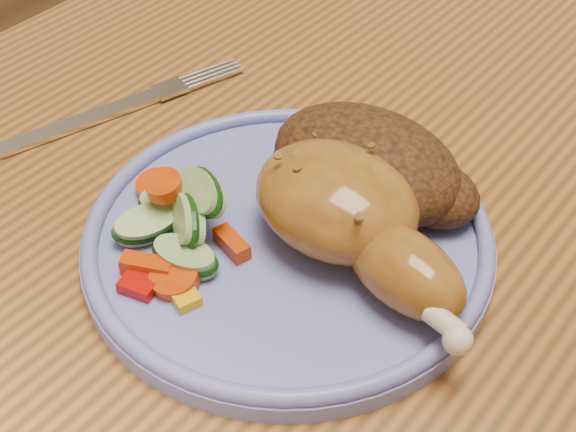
{
  "coord_description": "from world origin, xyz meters",
  "views": [
    {
      "loc": [
        0.11,
        -0.41,
        1.1
      ],
      "look_at": [
        -0.1,
        -0.15,
        0.78
      ],
      "focal_mm": 50.0,
      "sensor_mm": 36.0,
      "label": 1
    }
  ],
  "objects": [
    {
      "name": "chicken_leg",
      "position": [
        -0.07,
        -0.13,
        0.79
      ],
      "size": [
        0.17,
        0.09,
        0.05
      ],
      "color": "#965E1F",
      "rests_on": "plate"
    },
    {
      "name": "dining_table",
      "position": [
        0.0,
        0.0,
        0.67
      ],
      "size": [
        0.9,
        1.4,
        0.75
      ],
      "color": "brown",
      "rests_on": "ground"
    },
    {
      "name": "plate",
      "position": [
        -0.1,
        -0.15,
        0.76
      ],
      "size": [
        0.25,
        0.25,
        0.01
      ],
      "primitive_type": "cylinder",
      "color": "#686EC3",
      "rests_on": "dining_table"
    },
    {
      "name": "rice_pilaf",
      "position": [
        -0.09,
        -0.09,
        0.78
      ],
      "size": [
        0.14,
        0.09,
        0.05
      ],
      "color": "#442611",
      "rests_on": "plate"
    },
    {
      "name": "plate_rim",
      "position": [
        -0.1,
        -0.15,
        0.77
      ],
      "size": [
        0.24,
        0.24,
        0.01
      ],
      "primitive_type": "torus",
      "color": "#686EC3",
      "rests_on": "plate"
    },
    {
      "name": "fork",
      "position": [
        -0.29,
        -0.12,
        0.75
      ],
      "size": [
        0.07,
        0.17,
        0.0
      ],
      "color": "silver",
      "rests_on": "dining_table"
    },
    {
      "name": "vegetable_pile",
      "position": [
        -0.15,
        -0.19,
        0.77
      ],
      "size": [
        0.1,
        0.09,
        0.05
      ],
      "color": "#A50A05",
      "rests_on": "plate"
    }
  ]
}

